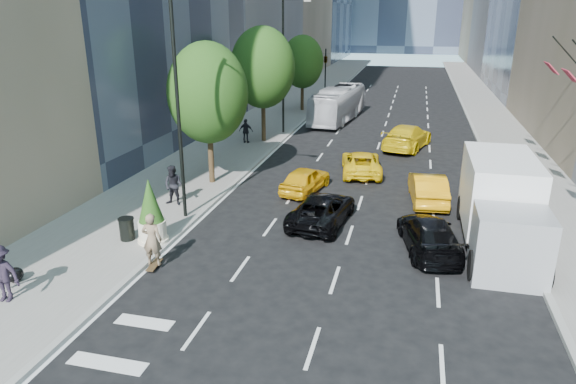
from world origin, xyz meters
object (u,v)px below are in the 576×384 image
(black_sedan_lincoln, at_px, (322,209))
(black_sedan_mercedes, at_px, (429,235))
(skateboarder, at_px, (152,243))
(city_bus, at_px, (338,104))
(box_truck, at_px, (501,205))
(trash_can, at_px, (127,229))
(planter_shrub, at_px, (151,212))

(black_sedan_lincoln, xyz_separation_m, black_sedan_mercedes, (4.58, -1.76, 0.03))
(black_sedan_mercedes, bearing_deg, skateboarder, 9.99)
(city_bus, bearing_deg, box_truck, -60.78)
(black_sedan_mercedes, relative_size, box_truck, 0.65)
(trash_can, xyz_separation_m, planter_shrub, (1.10, 0.09, 0.82))
(black_sedan_mercedes, xyz_separation_m, city_bus, (-7.40, 25.10, 0.76))
(skateboarder, bearing_deg, city_bus, -101.15)
(skateboarder, distance_m, planter_shrub, 2.14)
(skateboarder, height_order, city_bus, city_bus)
(box_truck, bearing_deg, black_sedan_mercedes, -157.76)
(trash_can, height_order, planter_shrub, planter_shrub)
(black_sedan_lincoln, bearing_deg, black_sedan_mercedes, 165.34)
(city_bus, bearing_deg, black_sedan_lincoln, -76.59)
(skateboarder, height_order, trash_can, skateboarder)
(black_sedan_mercedes, height_order, planter_shrub, planter_shrub)
(skateboarder, bearing_deg, black_sedan_lincoln, -138.97)
(black_sedan_lincoln, height_order, box_truck, box_truck)
(black_sedan_mercedes, height_order, city_bus, city_bus)
(black_sedan_mercedes, bearing_deg, planter_shrub, -0.92)
(skateboarder, xyz_separation_m, black_sedan_mercedes, (9.80, 3.93, -0.32))
(city_bus, distance_m, trash_can, 27.67)
(black_sedan_mercedes, distance_m, planter_shrub, 11.02)
(skateboarder, bearing_deg, planter_shrub, -67.93)
(black_sedan_mercedes, bearing_deg, city_bus, -85.44)
(black_sedan_mercedes, relative_size, city_bus, 0.45)
(black_sedan_lincoln, bearing_deg, skateboarder, 53.83)
(box_truck, xyz_separation_m, planter_shrub, (-13.45, -3.17, -0.34))
(skateboarder, relative_size, box_truck, 0.28)
(black_sedan_lincoln, bearing_deg, planter_shrub, 38.11)
(skateboarder, height_order, planter_shrub, planter_shrub)
(city_bus, xyz_separation_m, box_truck, (10.05, -24.02, 0.31))
(black_sedan_lincoln, distance_m, planter_shrub, 7.36)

